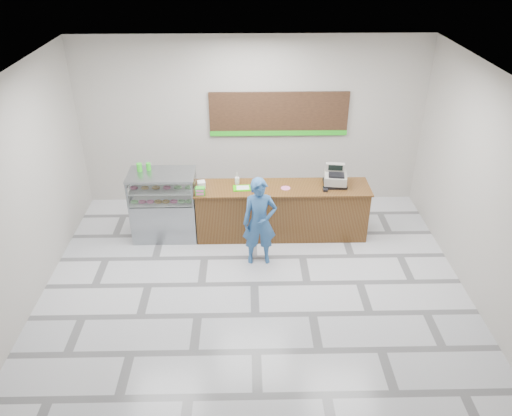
{
  "coord_description": "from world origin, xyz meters",
  "views": [
    {
      "loc": [
        -0.11,
        -6.64,
        5.31
      ],
      "look_at": [
        0.05,
        0.9,
        0.96
      ],
      "focal_mm": 35.0,
      "sensor_mm": 36.0,
      "label": 1
    }
  ],
  "objects_px": {
    "display_case": "(164,205)",
    "sales_counter": "(282,211)",
    "customer": "(260,222)",
    "cash_register": "(335,178)",
    "serving_tray": "(242,188)"
  },
  "relations": [
    {
      "from": "sales_counter",
      "to": "display_case",
      "type": "bearing_deg",
      "value": -179.99
    },
    {
      "from": "display_case",
      "to": "sales_counter",
      "type": "bearing_deg",
      "value": 0.01
    },
    {
      "from": "sales_counter",
      "to": "display_case",
      "type": "height_order",
      "value": "display_case"
    },
    {
      "from": "display_case",
      "to": "customer",
      "type": "distance_m",
      "value": 1.98
    },
    {
      "from": "display_case",
      "to": "cash_register",
      "type": "xyz_separation_m",
      "value": [
        3.21,
        0.07,
        0.5
      ]
    },
    {
      "from": "display_case",
      "to": "cash_register",
      "type": "bearing_deg",
      "value": 1.3
    },
    {
      "from": "cash_register",
      "to": "serving_tray",
      "type": "height_order",
      "value": "cash_register"
    },
    {
      "from": "display_case",
      "to": "customer",
      "type": "relative_size",
      "value": 0.82
    },
    {
      "from": "customer",
      "to": "cash_register",
      "type": "bearing_deg",
      "value": 30.21
    },
    {
      "from": "display_case",
      "to": "serving_tray",
      "type": "relative_size",
      "value": 4.05
    },
    {
      "from": "serving_tray",
      "to": "customer",
      "type": "height_order",
      "value": "customer"
    },
    {
      "from": "sales_counter",
      "to": "cash_register",
      "type": "height_order",
      "value": "cash_register"
    },
    {
      "from": "sales_counter",
      "to": "customer",
      "type": "bearing_deg",
      "value": -117.04
    },
    {
      "from": "serving_tray",
      "to": "display_case",
      "type": "bearing_deg",
      "value": 175.58
    },
    {
      "from": "sales_counter",
      "to": "display_case",
      "type": "distance_m",
      "value": 2.23
    }
  ]
}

